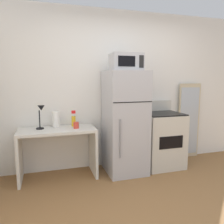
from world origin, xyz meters
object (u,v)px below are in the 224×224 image
desk (58,144)px  coffee_mug (76,125)px  leaning_mirror (189,121)px  paper_towel_roll (56,119)px  refrigerator (125,122)px  desk_lamp (41,113)px  spray_bottle (74,120)px  oven_range (161,139)px  microwave (126,62)px

desk → coffee_mug: 0.39m
coffee_mug → leaning_mirror: leaning_mirror is taller
coffee_mug → paper_towel_roll: bearing=147.6°
paper_towel_roll → refrigerator: 1.07m
desk → desk_lamp: 0.52m
desk_lamp → spray_bottle: 0.50m
desk_lamp → leaning_mirror: (2.65, 0.16, -0.29)m
refrigerator → leaning_mirror: refrigerator is taller
spray_bottle → oven_range: (1.46, -0.16, -0.38)m
coffee_mug → oven_range: size_ratio=0.09×
refrigerator → desk_lamp: bearing=174.4°
desk → oven_range: bearing=-1.2°
microwave → paper_towel_roll: bearing=167.8°
paper_towel_roll → refrigerator: (1.05, -0.20, -0.07)m
desk_lamp → refrigerator: refrigerator is taller
desk → leaning_mirror: leaning_mirror is taller
microwave → desk: bearing=175.2°
desk → paper_towel_roll: 0.38m
paper_towel_roll → spray_bottle: spray_bottle is taller
coffee_mug → spray_bottle: size_ratio=0.38×
desk → paper_towel_roll: size_ratio=4.68×
spray_bottle → oven_range: 1.52m
desk_lamp → paper_towel_roll: (0.22, 0.08, -0.12)m
desk → paper_towel_roll: bearing=91.9°
refrigerator → microwave: bearing=-89.7°
desk → oven_range: (1.72, -0.04, -0.05)m
oven_range → leaning_mirror: bearing=19.8°
coffee_mug → leaning_mirror: 2.17m
desk → oven_range: 1.72m
microwave → refrigerator: bearing=90.3°
desk_lamp → spray_bottle: (0.48, 0.06, -0.14)m
spray_bottle → refrigerator: refrigerator is taller
paper_towel_roll → oven_range: bearing=-5.8°
desk → spray_bottle: (0.26, 0.12, 0.33)m
paper_towel_roll → spray_bottle: 0.27m
desk_lamp → leaning_mirror: bearing=3.5°
coffee_mug → microwave: bearing=-3.5°
coffee_mug → paper_towel_roll: paper_towel_roll is taller
desk_lamp → paper_towel_roll: size_ratio=1.47×
microwave → oven_range: bearing=4.4°
oven_range → spray_bottle: bearing=173.8°
paper_towel_roll → oven_range: size_ratio=0.22×
spray_bottle → oven_range: size_ratio=0.23×
microwave → leaning_mirror: size_ratio=0.33×
paper_towel_roll → refrigerator: refrigerator is taller
coffee_mug → oven_range: (1.44, 0.00, -0.33)m
coffee_mug → refrigerator: (0.77, -0.03, 0.01)m
oven_range → leaning_mirror: size_ratio=0.79×
desk_lamp → coffee_mug: 0.54m
desk → paper_towel_roll: (-0.00, 0.14, 0.35)m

